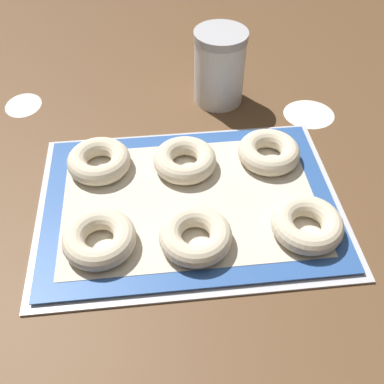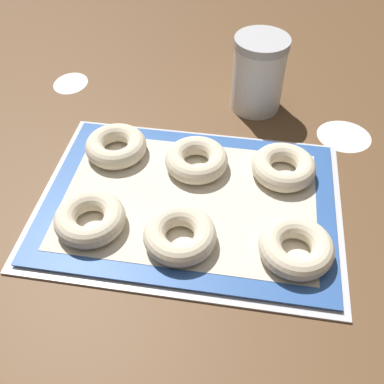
% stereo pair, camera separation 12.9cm
% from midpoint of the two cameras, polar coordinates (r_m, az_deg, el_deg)
% --- Properties ---
extents(ground_plane, '(2.80, 2.80, 0.00)m').
position_cam_midpoint_polar(ground_plane, '(0.75, 4.77, -1.01)').
color(ground_plane, brown).
extents(baking_tray, '(0.49, 0.36, 0.01)m').
position_cam_midpoint_polar(baking_tray, '(0.73, 5.00, -1.76)').
color(baking_tray, silver).
rests_on(baking_tray, ground_plane).
extents(baking_mat, '(0.47, 0.33, 0.00)m').
position_cam_midpoint_polar(baking_mat, '(0.73, 5.02, -1.48)').
color(baking_mat, '#2D569E').
rests_on(baking_mat, baking_tray).
extents(bagel_front_left, '(0.11, 0.11, 0.03)m').
position_cam_midpoint_polar(bagel_front_left, '(0.68, -7.69, -3.88)').
color(bagel_front_left, beige).
rests_on(bagel_front_left, baking_mat).
extents(bagel_front_center, '(0.11, 0.11, 0.03)m').
position_cam_midpoint_polar(bagel_front_center, '(0.66, 4.26, -6.07)').
color(bagel_front_center, beige).
rests_on(bagel_front_center, baking_mat).
extents(bagel_front_right, '(0.11, 0.11, 0.03)m').
position_cam_midpoint_polar(bagel_front_right, '(0.68, 18.51, -7.27)').
color(bagel_front_right, beige).
rests_on(bagel_front_right, baking_mat).
extents(bagel_back_left, '(0.11, 0.11, 0.03)m').
position_cam_midpoint_polar(bagel_back_left, '(0.80, -5.15, 5.45)').
color(bagel_back_left, beige).
rests_on(bagel_back_left, baking_mat).
extents(bagel_back_center, '(0.11, 0.11, 0.03)m').
position_cam_midpoint_polar(bagel_back_center, '(0.77, 5.10, 3.70)').
color(bagel_back_center, beige).
rests_on(bagel_back_center, baking_mat).
extents(bagel_back_right, '(0.11, 0.11, 0.03)m').
position_cam_midpoint_polar(bagel_back_right, '(0.79, 16.21, 2.65)').
color(bagel_back_right, beige).
rests_on(bagel_back_right, baking_mat).
extents(flour_canister, '(0.10, 0.10, 0.15)m').
position_cam_midpoint_polar(flour_canister, '(0.91, 12.58, 14.17)').
color(flour_canister, white).
rests_on(flour_canister, ground_plane).
extents(flour_patch_near, '(0.10, 0.10, 0.00)m').
position_cam_midpoint_polar(flour_patch_near, '(0.93, 22.63, 6.29)').
color(flour_patch_near, white).
rests_on(flour_patch_near, ground_plane).
extents(flour_patch_far, '(0.07, 0.09, 0.00)m').
position_cam_midpoint_polar(flour_patch_far, '(1.02, -11.70, 13.18)').
color(flour_patch_far, white).
rests_on(flour_patch_far, ground_plane).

